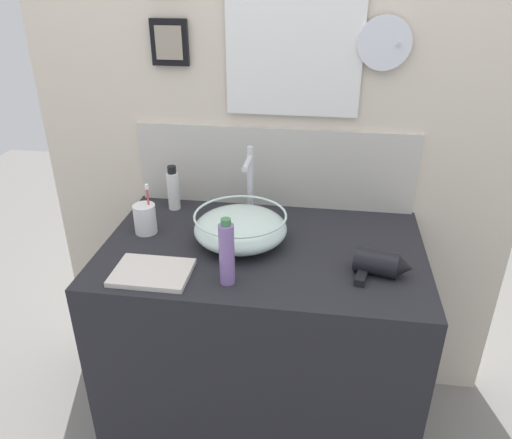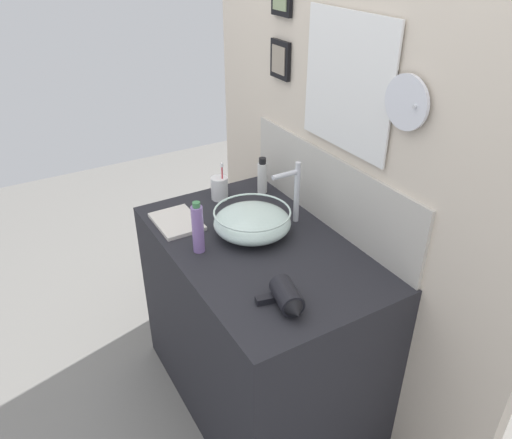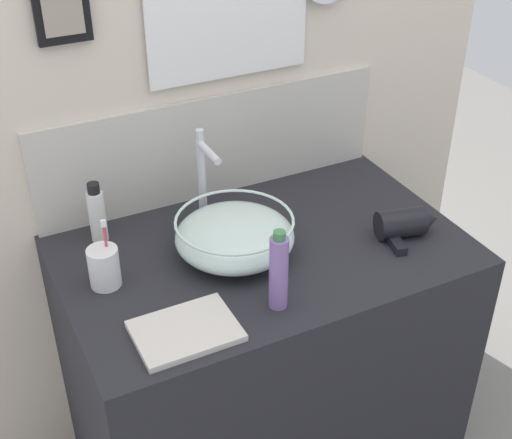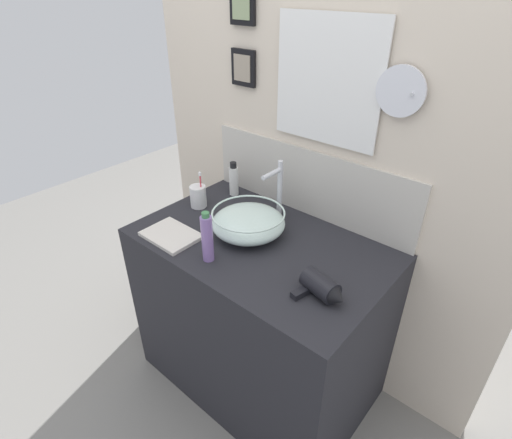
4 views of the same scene
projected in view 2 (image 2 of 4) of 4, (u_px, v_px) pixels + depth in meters
The scene contains 10 objects.
ground_plane at pixel (258, 392), 2.40m from camera, with size 6.00×6.00×0.00m, color gray.
vanity_counter at pixel (259, 325), 2.18m from camera, with size 1.08×0.67×0.85m, color #232328.
back_panel at pixel (339, 150), 1.96m from camera, with size 1.84×0.10×2.35m.
glass_bowl_sink at pixel (252, 222), 2.00m from camera, with size 0.31×0.31×0.11m.
faucet at pixel (294, 189), 2.04m from camera, with size 0.02×0.13×0.27m.
hair_drier at pixel (287, 299), 1.62m from camera, with size 0.19×0.14×0.08m.
toothbrush_cup at pixel (220, 188), 2.27m from camera, with size 0.08×0.08×0.18m.
spray_bottle at pixel (198, 228), 1.88m from camera, with size 0.05×0.05×0.21m.
soap_dispenser at pixel (262, 177), 2.31m from camera, with size 0.05×0.05×0.17m.
hand_towel at pixel (177, 222), 2.10m from camera, with size 0.23×0.17×0.02m, color silver.
Camera 2 is at (1.42, -0.84, 1.93)m, focal length 35.00 mm.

